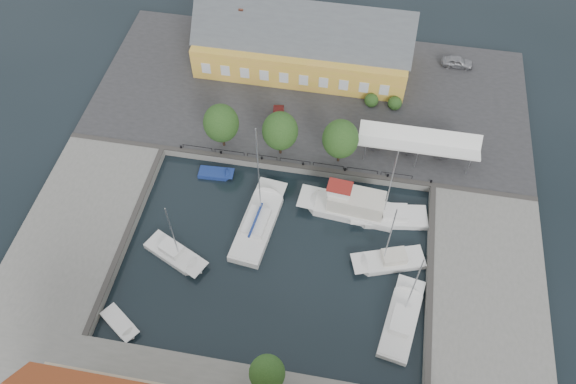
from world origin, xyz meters
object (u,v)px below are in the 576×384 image
object	(u,v)px
east_boat_b	(390,261)
east_boat_c	(401,321)
tent_canopy	(419,140)
east_boat_a	(390,217)
west_boat_c	(175,254)
launch_sw	(120,323)
warehouse	(298,43)
trawler	(351,206)
launch_nw	(216,174)
car_red	(279,117)
car_silver	(457,62)
center_sailboat	(258,224)

from	to	relation	value
east_boat_b	east_boat_c	xyz separation A→B (m)	(1.57, -6.61, -0.00)
tent_canopy	east_boat_a	world-z (taller)	east_boat_a
west_boat_c	launch_sw	bearing A→B (deg)	-110.22
warehouse	tent_canopy	bearing A→B (deg)	-39.86
trawler	launch_sw	distance (m)	27.38
east_boat_c	launch_nw	world-z (taller)	east_boat_c
car_red	launch_nw	distance (m)	10.96
west_boat_c	tent_canopy	bearing A→B (deg)	36.08
car_silver	trawler	xyz separation A→B (m)	(-11.68, -26.03, -0.70)
west_boat_c	launch_nw	distance (m)	11.68
trawler	east_boat_b	world-z (taller)	east_boat_b
east_boat_a	west_boat_c	distance (m)	24.16
east_boat_b	east_boat_c	bearing A→B (deg)	-76.69
car_red	east_boat_a	distance (m)	19.11
center_sailboat	east_boat_b	xyz separation A→B (m)	(14.76, -2.11, -0.10)
center_sailboat	east_boat_b	size ratio (longest dim) A/B	1.42
launch_sw	launch_nw	bearing A→B (deg)	77.09
car_red	east_boat_c	xyz separation A→B (m)	(16.90, -24.05, -1.38)
east_boat_a	launch_nw	xyz separation A→B (m)	(-20.97, 2.66, -0.17)
car_red	east_boat_c	world-z (taller)	east_boat_c
tent_canopy	warehouse	bearing A→B (deg)	140.14
car_silver	center_sailboat	bearing A→B (deg)	144.85
car_silver	center_sailboat	size ratio (longest dim) A/B	0.28
center_sailboat	east_boat_a	xyz separation A→B (m)	(14.44, 3.59, -0.10)
trawler	car_silver	bearing A→B (deg)	65.83
east_boat_a	east_boat_b	size ratio (longest dim) A/B	1.14
car_silver	east_boat_b	bearing A→B (deg)	168.72
car_red	west_boat_c	xyz separation A→B (m)	(-7.43, -20.66, -1.38)
car_silver	launch_sw	distance (m)	54.49
east_boat_c	launch_nw	size ratio (longest dim) A/B	2.69
launch_nw	center_sailboat	bearing A→B (deg)	-43.73
warehouse	car_silver	distance (m)	21.93
car_silver	trawler	bearing A→B (deg)	156.54
warehouse	car_red	world-z (taller)	warehouse
east_boat_b	center_sailboat	bearing A→B (deg)	171.87
east_boat_c	east_boat_b	bearing A→B (deg)	103.31
east_boat_c	east_boat_a	bearing A→B (deg)	98.72
tent_canopy	trawler	size ratio (longest dim) A/B	1.23
east_boat_a	launch_sw	distance (m)	30.91
east_boat_b	west_boat_c	xyz separation A→B (m)	(-22.77, -3.23, 0.00)
east_boat_a	east_boat_c	distance (m)	12.46
tent_canopy	car_red	size ratio (longest dim) A/B	3.61
car_red	launch_sw	bearing A→B (deg)	-120.20
east_boat_a	east_boat_c	size ratio (longest dim) A/B	1.05
tent_canopy	east_boat_c	size ratio (longest dim) A/B	1.20
east_boat_a	east_boat_b	distance (m)	5.71
trawler	east_boat_a	world-z (taller)	east_boat_a
warehouse	trawler	distance (m)	24.97
center_sailboat	launch_sw	size ratio (longest dim) A/B	3.28
car_silver	east_boat_c	world-z (taller)	east_boat_c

